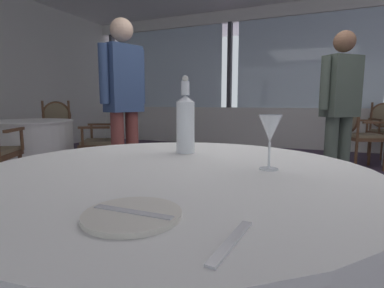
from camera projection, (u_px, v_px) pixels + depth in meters
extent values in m
plane|color=#47384C|center=(274.00, 218.00, 2.50)|extent=(14.24, 14.24, 0.00)
cube|color=silver|center=(303.00, 128.00, 6.19)|extent=(10.14, 0.12, 0.85)
cube|color=silver|center=(309.00, 7.00, 5.85)|extent=(10.14, 0.12, 0.25)
cube|color=silver|center=(167.00, 69.00, 7.25)|extent=(2.80, 0.02, 1.84)
cube|color=#333338|center=(113.00, 71.00, 7.85)|extent=(0.08, 0.14, 1.84)
cube|color=silver|center=(306.00, 62.00, 6.02)|extent=(2.80, 0.02, 1.84)
cube|color=#333338|center=(230.00, 66.00, 6.62)|extent=(0.08, 0.14, 1.84)
cylinder|color=white|center=(174.00, 171.00, 1.03)|extent=(1.36, 1.36, 0.02)
cylinder|color=white|center=(175.00, 271.00, 1.08)|extent=(1.32, 1.32, 0.72)
cylinder|color=silver|center=(132.00, 215.00, 0.59)|extent=(0.20, 0.20, 0.01)
cube|color=silver|center=(132.00, 212.00, 0.59)|extent=(0.18, 0.02, 0.00)
cube|color=silver|center=(231.00, 241.00, 0.48)|extent=(0.03, 0.17, 0.00)
cylinder|color=white|center=(185.00, 128.00, 1.34)|extent=(0.08, 0.08, 0.23)
cone|color=white|center=(185.00, 99.00, 1.32)|extent=(0.08, 0.08, 0.03)
cylinder|color=white|center=(185.00, 88.00, 1.31)|extent=(0.04, 0.04, 0.06)
sphere|color=silver|center=(185.00, 79.00, 1.31)|extent=(0.03, 0.03, 0.03)
cylinder|color=white|center=(269.00, 169.00, 1.01)|extent=(0.06, 0.06, 0.00)
cylinder|color=white|center=(269.00, 155.00, 1.01)|extent=(0.01, 0.01, 0.09)
cone|color=white|center=(270.00, 128.00, 0.99)|extent=(0.08, 0.08, 0.09)
cylinder|color=brown|center=(382.00, 148.00, 4.99)|extent=(0.04, 0.04, 0.41)
cylinder|color=brown|center=(369.00, 145.00, 5.39)|extent=(0.04, 0.04, 0.41)
cylinder|color=brown|center=(371.00, 117.00, 5.32)|extent=(0.04, 0.04, 0.51)
ellipsoid|color=#75664C|center=(382.00, 115.00, 5.32)|extent=(0.38, 0.18, 0.43)
torus|color=brown|center=(382.00, 115.00, 5.32)|extent=(0.42, 0.18, 0.44)
cube|color=brown|center=(375.00, 119.00, 5.11)|extent=(0.16, 0.36, 0.03)
cylinder|color=brown|center=(379.00, 126.00, 4.98)|extent=(0.03, 0.03, 0.22)
cube|color=brown|center=(364.00, 138.00, 4.35)|extent=(0.59, 0.59, 0.05)
cube|color=#75664C|center=(364.00, 135.00, 4.34)|extent=(0.55, 0.55, 0.04)
cylinder|color=brown|center=(369.00, 152.00, 4.57)|extent=(0.04, 0.04, 0.42)
cylinder|color=brown|center=(343.00, 152.00, 4.59)|extent=(0.04, 0.04, 0.42)
cylinder|color=brown|center=(356.00, 156.00, 4.19)|extent=(0.04, 0.04, 0.42)
cylinder|color=brown|center=(345.00, 118.00, 4.51)|extent=(0.04, 0.04, 0.52)
cylinder|color=brown|center=(359.00, 119.00, 4.12)|extent=(0.04, 0.04, 0.52)
ellipsoid|color=#75664C|center=(351.00, 117.00, 4.31)|extent=(0.18, 0.38, 0.44)
torus|color=brown|center=(351.00, 117.00, 4.31)|extent=(0.19, 0.43, 0.45)
cube|color=brown|center=(358.00, 120.00, 4.56)|extent=(0.36, 0.16, 0.03)
cylinder|color=brown|center=(367.00, 128.00, 4.57)|extent=(0.03, 0.03, 0.22)
cube|color=brown|center=(377.00, 123.00, 4.06)|extent=(0.36, 0.16, 0.03)
cylinder|color=white|center=(26.00, 121.00, 3.71)|extent=(1.10, 1.10, 0.02)
cylinder|color=white|center=(29.00, 151.00, 3.76)|extent=(1.07, 1.07, 0.72)
cylinder|color=brown|center=(21.00, 174.00, 3.13)|extent=(0.04, 0.04, 0.43)
cylinder|color=brown|center=(1.00, 185.00, 2.73)|extent=(0.04, 0.04, 0.43)
cube|color=brown|center=(14.00, 130.00, 2.89)|extent=(0.21, 0.34, 0.03)
cylinder|color=brown|center=(22.00, 139.00, 3.04)|extent=(0.03, 0.03, 0.22)
cube|color=brown|center=(101.00, 145.00, 3.85)|extent=(0.63, 0.63, 0.05)
cube|color=#75664C|center=(100.00, 141.00, 3.84)|extent=(0.58, 0.58, 0.04)
cylinder|color=brown|center=(82.00, 165.00, 3.66)|extent=(0.04, 0.04, 0.40)
cylinder|color=brown|center=(89.00, 159.00, 4.06)|extent=(0.04, 0.04, 0.40)
cylinder|color=brown|center=(115.00, 164.00, 3.70)|extent=(0.04, 0.04, 0.40)
cylinder|color=brown|center=(119.00, 158.00, 4.10)|extent=(0.04, 0.04, 0.40)
cylinder|color=brown|center=(113.00, 124.00, 3.63)|extent=(0.04, 0.04, 0.51)
cylinder|color=brown|center=(118.00, 122.00, 4.03)|extent=(0.04, 0.04, 0.51)
ellipsoid|color=#75664C|center=(117.00, 121.00, 3.83)|extent=(0.23, 0.37, 0.43)
torus|color=brown|center=(117.00, 121.00, 3.83)|extent=(0.24, 0.40, 0.44)
cube|color=brown|center=(94.00, 128.00, 3.57)|extent=(0.34, 0.21, 0.03)
cylinder|color=brown|center=(82.00, 137.00, 3.57)|extent=(0.03, 0.03, 0.22)
cube|color=brown|center=(102.00, 124.00, 4.06)|extent=(0.34, 0.21, 0.03)
cylinder|color=brown|center=(92.00, 133.00, 4.06)|extent=(0.03, 0.03, 0.22)
cube|color=brown|center=(53.00, 136.00, 4.63)|extent=(0.63, 0.63, 0.05)
cube|color=#75664C|center=(53.00, 134.00, 4.62)|extent=(0.58, 0.58, 0.04)
cylinder|color=brown|center=(63.00, 153.00, 4.48)|extent=(0.04, 0.04, 0.41)
cylinder|color=brown|center=(35.00, 153.00, 4.44)|extent=(0.04, 0.04, 0.41)
cylinder|color=brown|center=(71.00, 149.00, 4.88)|extent=(0.04, 0.04, 0.41)
cylinder|color=brown|center=(46.00, 149.00, 4.84)|extent=(0.04, 0.04, 0.41)
cylinder|color=brown|center=(69.00, 117.00, 4.81)|extent=(0.04, 0.04, 0.53)
cylinder|color=brown|center=(43.00, 117.00, 4.76)|extent=(0.04, 0.04, 0.53)
ellipsoid|color=#75664C|center=(57.00, 115.00, 4.80)|extent=(0.37, 0.23, 0.44)
torus|color=brown|center=(57.00, 115.00, 4.80)|extent=(0.41, 0.25, 0.45)
cube|color=brown|center=(68.00, 121.00, 4.60)|extent=(0.21, 0.34, 0.03)
cylinder|color=brown|center=(66.00, 128.00, 4.48)|extent=(0.03, 0.03, 0.22)
cube|color=brown|center=(35.00, 121.00, 4.55)|extent=(0.21, 0.34, 0.03)
cylinder|color=brown|center=(31.00, 129.00, 4.42)|extent=(0.03, 0.03, 0.22)
cylinder|color=#424C42|center=(330.00, 156.00, 3.09)|extent=(0.13, 0.13, 0.82)
cylinder|color=#424C42|center=(343.00, 155.00, 3.15)|extent=(0.13, 0.13, 0.82)
cube|color=#424C42|center=(341.00, 87.00, 3.02)|extent=(0.40, 0.39, 0.61)
sphere|color=brown|center=(345.00, 41.00, 2.96)|extent=(0.21, 0.21, 0.21)
cylinder|color=#424C42|center=(325.00, 83.00, 2.94)|extent=(0.09, 0.09, 0.52)
cylinder|color=#424C42|center=(358.00, 84.00, 3.09)|extent=(0.09, 0.09, 0.52)
cylinder|color=brown|center=(133.00, 153.00, 3.12)|extent=(0.13, 0.13, 0.87)
cylinder|color=brown|center=(118.00, 156.00, 2.99)|extent=(0.13, 0.13, 0.87)
cube|color=#334770|center=(123.00, 79.00, 2.95)|extent=(0.30, 0.40, 0.65)
sphere|color=beige|center=(122.00, 30.00, 2.89)|extent=(0.22, 0.22, 0.22)
cylinder|color=#334770|center=(140.00, 77.00, 3.11)|extent=(0.09, 0.09, 0.55)
cylinder|color=#334770|center=(104.00, 74.00, 2.78)|extent=(0.09, 0.09, 0.55)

